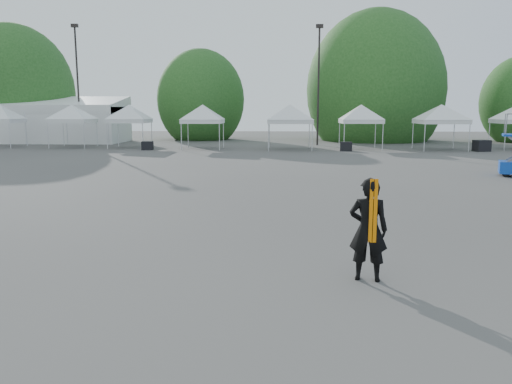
{
  "coord_description": "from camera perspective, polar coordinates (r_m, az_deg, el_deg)",
  "views": [
    {
      "loc": [
        -0.42,
        -10.25,
        2.91
      ],
      "look_at": [
        -0.83,
        -0.48,
        1.3
      ],
      "focal_mm": 35.0,
      "sensor_mm": 36.0,
      "label": 1
    }
  ],
  "objects": [
    {
      "name": "ground",
      "position": [
        10.66,
        4.58,
        -6.52
      ],
      "size": [
        120.0,
        120.0,
        0.0
      ],
      "primitive_type": "plane",
      "color": "#474442",
      "rests_on": "ground"
    },
    {
      "name": "marquee",
      "position": [
        50.14,
        -23.34,
        7.51
      ],
      "size": [
        15.0,
        6.25,
        4.23
      ],
      "color": "white",
      "rests_on": "ground"
    },
    {
      "name": "light_pole_west",
      "position": [
        47.7,
        -19.73,
        12.24
      ],
      "size": [
        0.6,
        0.25,
        10.3
      ],
      "color": "black",
      "rests_on": "ground"
    },
    {
      "name": "light_pole_east",
      "position": [
        42.47,
        7.16,
        12.78
      ],
      "size": [
        0.6,
        0.25,
        9.8
      ],
      "color": "black",
      "rests_on": "ground"
    },
    {
      "name": "tree_far_w",
      "position": [
        54.63,
        -25.99,
        10.11
      ],
      "size": [
        4.8,
        4.8,
        7.3
      ],
      "color": "#382314",
      "rests_on": "ground"
    },
    {
      "name": "tree_mid_w",
      "position": [
        50.83,
        -6.31,
        10.43
      ],
      "size": [
        4.16,
        4.16,
        6.33
      ],
      "color": "#382314",
      "rests_on": "ground"
    },
    {
      "name": "tree_mid_e",
      "position": [
        50.18,
        13.45,
        11.29
      ],
      "size": [
        5.12,
        5.12,
        7.79
      ],
      "color": "#382314",
      "rests_on": "ground"
    },
    {
      "name": "tent_a",
      "position": [
        44.68,
        -27.18,
        8.51
      ],
      "size": [
        3.93,
        3.93,
        3.88
      ],
      "color": "silver",
      "rests_on": "ground"
    },
    {
      "name": "tent_b",
      "position": [
        42.1,
        -20.31,
        8.97
      ],
      "size": [
        4.23,
        4.23,
        3.88
      ],
      "color": "silver",
      "rests_on": "ground"
    },
    {
      "name": "tent_c",
      "position": [
        40.5,
        -14.31,
        9.26
      ],
      "size": [
        4.16,
        4.16,
        3.88
      ],
      "color": "silver",
      "rests_on": "ground"
    },
    {
      "name": "tent_d",
      "position": [
        38.19,
        -6.11,
        9.5
      ],
      "size": [
        4.24,
        4.24,
        3.88
      ],
      "color": "silver",
      "rests_on": "ground"
    },
    {
      "name": "tent_e",
      "position": [
        37.46,
        3.91,
        9.54
      ],
      "size": [
        4.69,
        4.69,
        3.88
      ],
      "color": "silver",
      "rests_on": "ground"
    },
    {
      "name": "tent_f",
      "position": [
        38.74,
        11.93,
        9.36
      ],
      "size": [
        4.24,
        4.24,
        3.88
      ],
      "color": "silver",
      "rests_on": "ground"
    },
    {
      "name": "tent_g",
      "position": [
        39.3,
        20.43,
        8.97
      ],
      "size": [
        4.69,
        4.69,
        3.88
      ],
      "color": "silver",
      "rests_on": "ground"
    },
    {
      "name": "man",
      "position": [
        8.73,
        12.71,
        -4.19
      ],
      "size": [
        0.73,
        0.55,
        1.79
      ],
      "rotation": [
        0.0,
        0.0,
        2.94
      ],
      "color": "black",
      "rests_on": "ground"
    },
    {
      "name": "crate_west",
      "position": [
        37.91,
        -12.3,
        5.2
      ],
      "size": [
        0.87,
        0.71,
        0.63
      ],
      "primitive_type": "cube",
      "rotation": [
        0.0,
        0.0,
        0.1
      ],
      "color": "black",
      "rests_on": "ground"
    },
    {
      "name": "crate_mid",
      "position": [
        36.62,
        10.26,
        5.15
      ],
      "size": [
        0.93,
        0.77,
        0.66
      ],
      "primitive_type": "cube",
      "rotation": [
        0.0,
        0.0,
        -0.14
      ],
      "color": "black",
      "rests_on": "ground"
    },
    {
      "name": "crate_east",
      "position": [
        39.21,
        24.39,
        4.84
      ],
      "size": [
        1.2,
        1.03,
        0.8
      ],
      "primitive_type": "cube",
      "rotation": [
        0.0,
        0.0,
        0.25
      ],
      "color": "black",
      "rests_on": "ground"
    }
  ]
}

